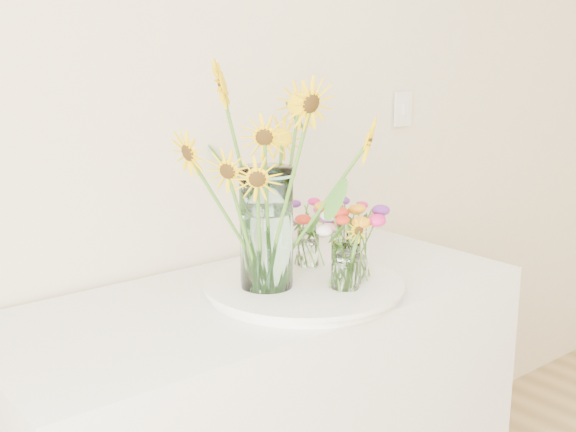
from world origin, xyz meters
The scene contains 9 objects.
tray centered at (-0.36, 1.86, 0.91)m, with size 0.49×0.49×0.03m, color white.
mason_jar centered at (-0.45, 1.89, 1.08)m, with size 0.13×0.13×0.31m, color #C0F8F5.
sunflower_bouquet centered at (-0.45, 1.89, 1.21)m, with size 0.74×0.74×0.56m, color yellow, non-canonical shape.
small_vase_a centered at (-0.31, 1.76, 0.99)m, with size 0.07×0.07×0.12m, color white.
wildflower_posy_a centered at (-0.31, 1.76, 1.03)m, with size 0.20×0.20×0.21m, color orange, non-canonical shape.
small_vase_b centered at (-0.24, 1.81, 0.99)m, with size 0.09×0.09×0.13m, color white, non-canonical shape.
wildflower_posy_b centered at (-0.24, 1.81, 1.03)m, with size 0.22×0.22×0.22m, color orange, non-canonical shape.
small_vase_c centered at (-0.25, 1.96, 0.98)m, with size 0.06×0.06×0.10m, color white.
wildflower_posy_c centered at (-0.25, 1.96, 1.02)m, with size 0.19×0.19×0.19m, color orange, non-canonical shape.
Camera 1 is at (-1.49, 0.53, 1.52)m, focal length 45.00 mm.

